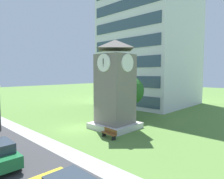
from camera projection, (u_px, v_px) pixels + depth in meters
The scene contains 7 objects.
ground_plane at pixel (77, 129), 21.91m from camera, with size 160.00×160.00×0.00m, color #567F38.
kerb_strip at pixel (38, 138), 18.69m from camera, with size 120.00×1.60×0.01m, color #9E9E99.
office_building at pixel (150, 40), 39.36m from camera, with size 15.18×16.08×25.60m.
clock_tower at pixel (115, 89), 21.88m from camera, with size 4.56×4.56×9.77m.
park_bench at pixel (109, 133), 18.69m from camera, with size 1.84×0.67×0.88m.
tree_by_building at pixel (116, 86), 34.41m from camera, with size 2.89×2.89×5.45m.
tree_streetside at pixel (130, 91), 26.44m from camera, with size 3.84×3.84×5.75m.
Camera 1 is at (17.64, -12.90, 6.08)m, focal length 31.75 mm.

